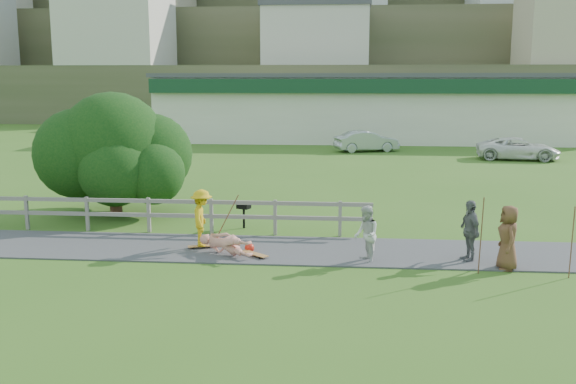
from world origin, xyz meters
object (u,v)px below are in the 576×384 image
spectator_b (470,231)px  car_silver (366,141)px  skater_fallen (226,244)px  spectator_a (366,235)px  bbq (244,215)px  skater_rider (202,221)px  car_white (518,149)px  spectator_c (508,238)px  tree (114,164)px

spectator_b → car_silver: (-1.94, 25.39, -0.15)m
skater_fallen → spectator_a: bearing=-60.3°
spectator_b → bbq: spectator_b is taller
skater_rider → car_white: bearing=-42.9°
skater_fallen → bbq: (-0.02, 3.26, 0.10)m
car_white → skater_rider: bearing=153.3°
car_silver → skater_rider: bearing=149.0°
skater_rider → bbq: bearing=-25.5°
skater_fallen → spectator_a: 3.84m
skater_fallen → spectator_b: (6.52, 0.04, 0.50)m
spectator_c → car_silver: spectator_c is taller
spectator_b → tree: tree is taller
car_silver → bbq: car_silver is taller
skater_fallen → spectator_b: 6.54m
car_white → skater_fallen: bearing=155.5°
skater_rider → car_white: skater_rider is taller
tree → car_silver: bearing=64.9°
spectator_b → bbq: (-6.54, 3.22, -0.40)m
spectator_c → car_silver: size_ratio=0.40×
spectator_b → car_white: 22.99m
spectator_c → spectator_b: bearing=-129.5°
car_white → bbq: (-13.39, -18.72, -0.23)m
tree → bbq: size_ratio=7.10×
skater_rider → tree: 6.20m
spectator_a → bbq: bearing=-146.1°
skater_fallen → spectator_c: spectator_c is taller
skater_rider → spectator_c: spectator_c is taller
bbq → tree: bearing=-177.9°
spectator_b → car_silver: spectator_b is taller
spectator_c → car_white: 23.40m
spectator_b → skater_fallen: bearing=-104.3°
skater_rider → spectator_a: skater_rider is taller
spectator_b → car_silver: size_ratio=0.40×
skater_fallen → spectator_a: size_ratio=1.17×
skater_fallen → bbq: size_ratio=2.09×
spectator_b → car_white: bearing=148.0°
spectator_c → car_silver: bearing=-174.2°
spectator_c → car_silver: (-2.76, 26.06, -0.15)m
spectator_c → car_white: spectator_c is taller
skater_fallen → spectator_c: size_ratio=1.08×
skater_fallen → bbq: 3.26m
spectator_b → tree: 12.56m
skater_rider → spectator_c: 8.23m
tree → bbq: (4.92, -1.83, -1.35)m
skater_fallen → tree: (-4.94, 5.09, 1.45)m
skater_fallen → car_white: (13.37, 21.98, 0.33)m
spectator_a → car_silver: size_ratio=0.37×
spectator_a → car_silver: spectator_a is taller
car_silver → spectator_b: bearing=165.6°
skater_fallen → tree: bearing=79.1°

